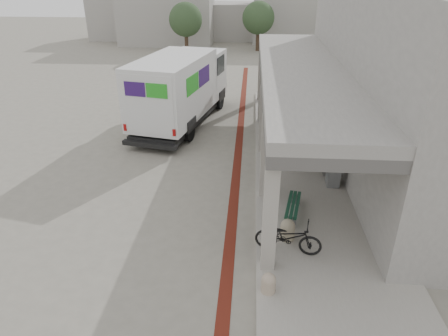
# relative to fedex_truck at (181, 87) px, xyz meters

# --- Properties ---
(ground) EXTENTS (120.00, 120.00, 0.00)m
(ground) POSITION_rel_fedex_truck_xyz_m (2.17, -8.13, -1.98)
(ground) COLOR slate
(ground) RESTS_ON ground
(bike_lane_stripe) EXTENTS (0.35, 40.00, 0.01)m
(bike_lane_stripe) POSITION_rel_fedex_truck_xyz_m (3.17, -6.13, -1.97)
(bike_lane_stripe) COLOR #571B11
(bike_lane_stripe) RESTS_ON ground
(sidewalk) EXTENTS (4.40, 28.00, 0.12)m
(sidewalk) POSITION_rel_fedex_truck_xyz_m (6.17, -8.13, -1.92)
(sidewalk) COLOR gray
(sidewalk) RESTS_ON ground
(transit_building) EXTENTS (7.60, 17.00, 7.00)m
(transit_building) POSITION_rel_fedex_truck_xyz_m (9.00, -3.63, 1.42)
(transit_building) COLOR gray
(transit_building) RESTS_ON ground
(distant_backdrop) EXTENTS (28.00, 10.00, 6.50)m
(distant_backdrop) POSITION_rel_fedex_truck_xyz_m (-0.68, 27.75, 0.73)
(distant_backdrop) COLOR gray
(distant_backdrop) RESTS_ON ground
(tree_left) EXTENTS (3.20, 3.20, 4.80)m
(tree_left) POSITION_rel_fedex_truck_xyz_m (-2.83, 19.87, 1.20)
(tree_left) COLOR #38281C
(tree_left) RESTS_ON ground
(tree_mid) EXTENTS (3.20, 3.20, 4.80)m
(tree_mid) POSITION_rel_fedex_truck_xyz_m (4.17, 21.87, 1.20)
(tree_mid) COLOR #38281C
(tree_mid) RESTS_ON ground
(tree_right) EXTENTS (3.20, 3.20, 4.80)m
(tree_right) POSITION_rel_fedex_truck_xyz_m (12.17, 20.87, 1.20)
(tree_right) COLOR #38281C
(tree_right) RESTS_ON ground
(fedex_truck) EXTENTS (4.33, 9.06, 3.71)m
(fedex_truck) POSITION_rel_fedex_truck_xyz_m (0.00, 0.00, 0.00)
(fedex_truck) COLOR black
(fedex_truck) RESTS_ON ground
(bench) EXTENTS (0.71, 1.82, 0.42)m
(bench) POSITION_rel_fedex_truck_xyz_m (5.19, -8.97, -1.56)
(bench) COLOR gray
(bench) RESTS_ON sidewalk
(bollard_near) EXTENTS (0.37, 0.37, 0.56)m
(bollard_near) POSITION_rel_fedex_truck_xyz_m (4.27, -12.62, -1.58)
(bollard_near) COLOR tan
(bollard_near) RESTS_ON sidewalk
(bollard_far) EXTENTS (0.45, 0.45, 0.67)m
(bollard_far) POSITION_rel_fedex_truck_xyz_m (4.91, -10.33, -1.52)
(bollard_far) COLOR gray
(bollard_far) RESTS_ON sidewalk
(utility_cabinet) EXTENTS (0.48, 0.63, 1.02)m
(utility_cabinet) POSITION_rel_fedex_truck_xyz_m (6.89, -6.75, -1.35)
(utility_cabinet) COLOR gray
(utility_cabinet) RESTS_ON sidewalk
(bicycle_black) EXTENTS (2.02, 1.01, 1.02)m
(bicycle_black) POSITION_rel_fedex_truck_xyz_m (4.87, -10.95, -1.35)
(bicycle_black) COLOR black
(bicycle_black) RESTS_ON sidewalk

